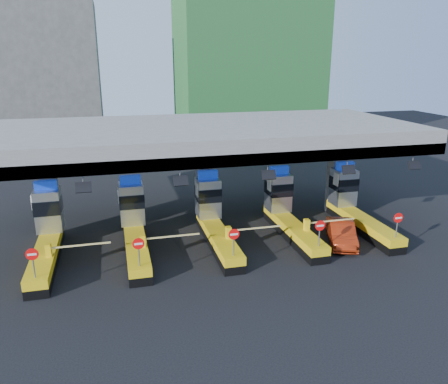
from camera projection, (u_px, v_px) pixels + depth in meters
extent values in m
plane|color=black|center=(214.00, 240.00, 28.10)|extent=(120.00, 120.00, 0.00)
cube|color=slate|center=(204.00, 136.00, 29.04)|extent=(28.00, 12.00, 1.50)
cube|color=#4C4C49|center=(225.00, 160.00, 23.88)|extent=(28.00, 0.60, 0.70)
cube|color=slate|center=(50.00, 197.00, 27.69)|extent=(1.00, 1.00, 5.50)
cube|color=slate|center=(204.00, 186.00, 30.07)|extent=(1.00, 1.00, 5.50)
cube|color=slate|center=(336.00, 177.00, 32.44)|extent=(1.00, 1.00, 5.50)
cylinder|color=slate|center=(83.00, 180.00, 22.27)|extent=(0.06, 0.06, 0.50)
cube|color=black|center=(83.00, 187.00, 22.19)|extent=(0.80, 0.38, 0.54)
cylinder|color=slate|center=(180.00, 174.00, 23.46)|extent=(0.06, 0.06, 0.50)
cube|color=black|center=(181.00, 181.00, 23.38)|extent=(0.80, 0.38, 0.54)
cylinder|color=slate|center=(268.00, 168.00, 24.65)|extent=(0.06, 0.06, 0.50)
cube|color=black|center=(269.00, 175.00, 24.56)|extent=(0.80, 0.38, 0.54)
cylinder|color=slate|center=(347.00, 163.00, 25.83)|extent=(0.06, 0.06, 0.50)
cube|color=black|center=(349.00, 170.00, 25.75)|extent=(0.80, 0.38, 0.54)
cylinder|color=slate|center=(413.00, 159.00, 26.90)|extent=(0.06, 0.06, 0.50)
cube|color=black|center=(414.00, 165.00, 26.81)|extent=(0.80, 0.38, 0.54)
cube|color=black|center=(47.00, 260.00, 24.73)|extent=(1.20, 8.00, 0.50)
cube|color=#E5B70C|center=(46.00, 252.00, 24.58)|extent=(1.20, 8.00, 0.50)
cube|color=#9EA3A8|center=(49.00, 210.00, 26.72)|extent=(1.50, 1.50, 2.60)
cube|color=black|center=(48.00, 205.00, 26.61)|extent=(1.56, 1.56, 0.90)
cube|color=#0C2DBF|center=(46.00, 185.00, 26.25)|extent=(1.30, 0.35, 0.55)
cube|color=white|center=(32.00, 202.00, 26.04)|extent=(0.06, 0.70, 0.90)
cylinder|color=slate|center=(34.00, 265.00, 20.98)|extent=(0.07, 0.07, 1.30)
cylinder|color=red|center=(32.00, 254.00, 20.78)|extent=(0.60, 0.04, 0.60)
cube|color=white|center=(32.00, 255.00, 20.75)|extent=(0.42, 0.02, 0.10)
cube|color=#E5B70C|center=(48.00, 250.00, 23.37)|extent=(0.30, 0.35, 0.70)
cube|color=white|center=(80.00, 245.00, 23.74)|extent=(3.20, 0.08, 0.08)
cube|color=black|center=(136.00, 251.00, 25.91)|extent=(1.20, 8.00, 0.50)
cube|color=#E5B70C|center=(136.00, 243.00, 25.76)|extent=(1.20, 8.00, 0.50)
cube|color=#9EA3A8|center=(132.00, 203.00, 27.90)|extent=(1.50, 1.50, 2.60)
cube|color=black|center=(131.00, 199.00, 27.79)|extent=(1.56, 1.56, 0.90)
cube|color=#0C2DBF|center=(130.00, 180.00, 27.44)|extent=(1.30, 0.35, 0.55)
cube|color=white|center=(118.00, 195.00, 27.23)|extent=(0.06, 0.70, 0.90)
cylinder|color=slate|center=(139.00, 254.00, 22.17)|extent=(0.07, 0.07, 1.30)
cylinder|color=red|center=(138.00, 244.00, 21.96)|extent=(0.60, 0.04, 0.60)
cube|color=white|center=(138.00, 244.00, 21.94)|extent=(0.42, 0.02, 0.10)
cube|color=#E5B70C|center=(143.00, 241.00, 24.56)|extent=(0.30, 0.35, 0.70)
cube|color=white|center=(172.00, 236.00, 24.92)|extent=(3.20, 0.08, 0.08)
cube|color=black|center=(218.00, 242.00, 27.10)|extent=(1.20, 8.00, 0.50)
cube|color=#E5B70C|center=(218.00, 235.00, 26.95)|extent=(1.20, 8.00, 0.50)
cube|color=#9EA3A8|center=(208.00, 197.00, 29.09)|extent=(1.50, 1.50, 2.60)
cube|color=black|center=(208.00, 193.00, 28.98)|extent=(1.56, 1.56, 0.90)
cube|color=#0C2DBF|center=(208.00, 175.00, 28.62)|extent=(1.30, 0.35, 0.55)
cube|color=white|center=(197.00, 190.00, 28.41)|extent=(0.06, 0.70, 0.90)
cylinder|color=slate|center=(234.00, 244.00, 23.35)|extent=(0.07, 0.07, 1.30)
cylinder|color=red|center=(234.00, 234.00, 23.15)|extent=(0.60, 0.04, 0.60)
cube|color=white|center=(234.00, 234.00, 23.12)|extent=(0.42, 0.02, 0.10)
cube|color=#E5B70C|center=(228.00, 232.00, 25.74)|extent=(0.30, 0.35, 0.70)
cube|color=white|center=(255.00, 228.00, 26.11)|extent=(3.20, 0.08, 0.08)
cube|color=black|center=(293.00, 234.00, 28.28)|extent=(1.20, 8.00, 0.50)
cube|color=#E5B70C|center=(293.00, 227.00, 28.13)|extent=(1.20, 8.00, 0.50)
cube|color=#9EA3A8|center=(278.00, 192.00, 30.27)|extent=(1.50, 1.50, 2.60)
cube|color=black|center=(279.00, 188.00, 30.16)|extent=(1.56, 1.56, 0.90)
cube|color=#0C2DBF|center=(279.00, 170.00, 29.81)|extent=(1.30, 0.35, 0.55)
cube|color=white|center=(269.00, 184.00, 29.60)|extent=(0.06, 0.70, 0.90)
cylinder|color=slate|center=(319.00, 235.00, 24.54)|extent=(0.07, 0.07, 1.30)
cylinder|color=red|center=(320.00, 226.00, 24.33)|extent=(0.60, 0.04, 0.60)
cube|color=white|center=(320.00, 226.00, 24.31)|extent=(0.42, 0.02, 0.10)
cube|color=#E5B70C|center=(307.00, 225.00, 26.93)|extent=(0.30, 0.35, 0.70)
cube|color=white|center=(331.00, 221.00, 27.29)|extent=(3.20, 0.08, 0.08)
cube|color=black|center=(362.00, 227.00, 29.47)|extent=(1.20, 8.00, 0.50)
cube|color=#E5B70C|center=(362.00, 220.00, 29.32)|extent=(1.20, 8.00, 0.50)
cube|color=#9EA3A8|center=(343.00, 187.00, 31.46)|extent=(1.50, 1.50, 2.60)
cube|color=black|center=(344.00, 183.00, 31.35)|extent=(1.56, 1.56, 0.90)
cube|color=#0C2DBF|center=(345.00, 166.00, 30.99)|extent=(1.30, 0.35, 0.55)
cube|color=white|center=(336.00, 179.00, 30.78)|extent=(0.06, 0.70, 0.90)
cylinder|color=slate|center=(397.00, 227.00, 25.72)|extent=(0.07, 0.07, 1.30)
cylinder|color=red|center=(398.00, 218.00, 25.52)|extent=(0.60, 0.04, 0.60)
cube|color=white|center=(399.00, 218.00, 25.49)|extent=(0.42, 0.02, 0.10)
cube|color=#E5B70C|center=(378.00, 218.00, 28.12)|extent=(0.30, 0.35, 0.70)
cube|color=white|center=(401.00, 214.00, 28.48)|extent=(3.20, 0.08, 0.08)
cube|color=#1E5926|center=(248.00, 35.00, 56.46)|extent=(18.00, 12.00, 28.00)
cube|color=#4C4C49|center=(43.00, 76.00, 55.47)|extent=(14.00, 10.00, 18.00)
imported|color=maroon|center=(341.00, 233.00, 27.35)|extent=(2.95, 4.56, 1.42)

